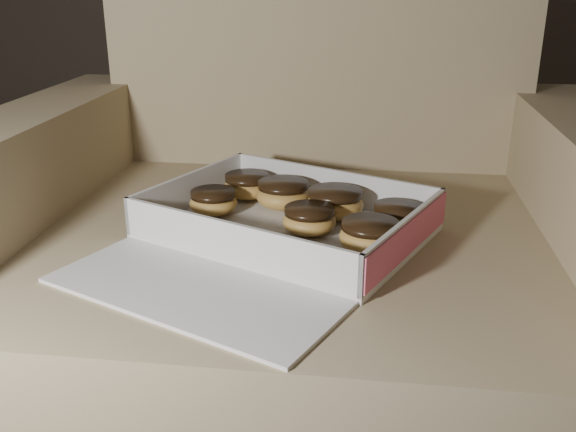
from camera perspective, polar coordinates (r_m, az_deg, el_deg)
The scene contains 15 objects.
floor at distance 1.30m, azimuth -7.82°, elevation -17.92°, with size 4.50×4.50×0.00m, color black.
armchair at distance 1.08m, azimuth 1.02°, elevation -6.20°, with size 0.98×0.83×1.02m.
bakery_box at distance 0.89m, azimuth -1.15°, elevation -1.71°, with size 0.51×0.54×0.06m.
donut_a at distance 0.96m, azimuth 4.18°, elevation 1.20°, with size 0.09×0.09×0.04m.
donut_b at distance 1.00m, azimuth -0.44°, elevation 1.99°, with size 0.08×0.08×0.04m.
donut_c at distance 1.04m, azimuth -3.62°, elevation 2.74°, with size 0.08×0.08×0.04m.
donut_d at distance 0.90m, azimuth 1.91°, elevation -0.30°, with size 0.08×0.08×0.04m.
donut_e at distance 0.85m, azimuth 7.31°, elevation -1.72°, with size 0.08×0.08×0.04m.
donut_f at distance 0.98m, azimuth -6.66°, elevation 1.30°, with size 0.07×0.07×0.04m.
donut_g at distance 0.93m, azimuth 9.66°, elevation -0.02°, with size 0.07×0.07×0.04m.
crumb_a at distance 0.86m, azimuth 1.69°, elevation -2.70°, with size 0.01×0.01×0.00m, color black.
crumb_b at distance 0.84m, azimuth -3.98°, elevation -3.30°, with size 0.01×0.01×0.00m, color black.
crumb_c at distance 0.92m, azimuth -9.24°, elevation -1.27°, with size 0.01×0.01×0.00m, color black.
crumb_d at distance 0.84m, azimuth 1.70°, elevation -3.19°, with size 0.01×0.01×0.00m, color black.
crumb_e at distance 0.90m, azimuth -1.35°, elevation -1.56°, with size 0.01×0.01×0.00m, color black.
Camera 1 is at (0.30, -0.97, 0.81)m, focal length 40.00 mm.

